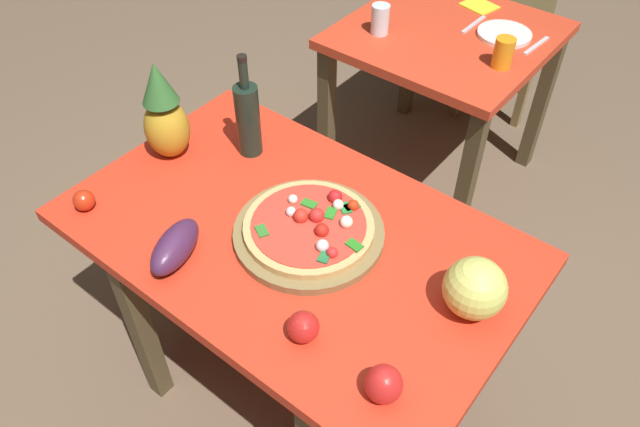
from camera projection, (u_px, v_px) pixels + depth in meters
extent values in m
plane|color=brown|center=(299.00, 373.00, 2.25)|extent=(10.00, 10.00, 0.00)
cube|color=#4F4229|center=(142.00, 330.00, 1.95)|extent=(0.06, 0.06, 0.71)
cube|color=#4F4229|center=(285.00, 210.00, 2.34)|extent=(0.06, 0.06, 0.71)
cube|color=#4F4229|center=(445.00, 301.00, 2.04)|extent=(0.06, 0.06, 0.71)
cube|color=red|center=(293.00, 237.00, 1.73)|extent=(1.29, 0.80, 0.04)
cube|color=#4F4229|center=(327.00, 118.00, 2.77)|extent=(0.06, 0.06, 0.71)
cube|color=#4F4229|center=(466.00, 183.00, 2.45)|extent=(0.06, 0.06, 0.71)
cube|color=#4F4229|center=(411.00, 54.00, 3.16)|extent=(0.06, 0.06, 0.71)
cube|color=#4F4229|center=(541.00, 103.00, 2.85)|extent=(0.06, 0.06, 0.71)
cube|color=red|center=(447.00, 35.00, 2.54)|extent=(0.81, 0.83, 0.04)
cube|color=olive|center=(528.00, 61.00, 3.40)|extent=(0.04, 0.04, 0.41)
cube|color=olive|center=(468.00, 52.00, 3.47)|extent=(0.04, 0.04, 0.41)
cube|color=olive|center=(523.00, 93.00, 3.18)|extent=(0.04, 0.04, 0.41)
cube|color=olive|center=(460.00, 82.00, 3.25)|extent=(0.04, 0.04, 0.41)
cube|color=olive|center=(503.00, 33.00, 3.17)|extent=(0.52, 0.52, 0.04)
cube|color=olive|center=(509.00, 9.00, 2.89)|extent=(0.39, 0.18, 0.40)
cylinder|color=olive|center=(309.00, 233.00, 1.70)|extent=(0.42, 0.42, 0.02)
cylinder|color=tan|center=(309.00, 227.00, 1.68)|extent=(0.36, 0.36, 0.02)
cylinder|color=red|center=(309.00, 224.00, 1.67)|extent=(0.32, 0.32, 0.00)
sphere|color=red|center=(335.00, 197.00, 1.73)|extent=(0.04, 0.04, 0.04)
sphere|color=red|center=(322.00, 230.00, 1.64)|extent=(0.04, 0.04, 0.04)
sphere|color=red|center=(301.00, 216.00, 1.67)|extent=(0.04, 0.04, 0.04)
sphere|color=red|center=(353.00, 205.00, 1.71)|extent=(0.03, 0.03, 0.03)
sphere|color=red|center=(332.00, 253.00, 1.58)|extent=(0.03, 0.03, 0.03)
sphere|color=red|center=(317.00, 215.00, 1.67)|extent=(0.04, 0.04, 0.04)
cube|color=#247139|center=(325.00, 256.00, 1.58)|extent=(0.04, 0.05, 0.00)
cube|color=#347A2B|center=(262.00, 231.00, 1.64)|extent=(0.05, 0.05, 0.00)
cube|color=#2A8421|center=(354.00, 245.00, 1.61)|extent=(0.05, 0.03, 0.00)
cube|color=#238333|center=(345.00, 208.00, 1.71)|extent=(0.05, 0.05, 0.00)
cube|color=#287B36|center=(352.00, 206.00, 1.71)|extent=(0.04, 0.05, 0.00)
cube|color=#2C8025|center=(310.00, 204.00, 1.72)|extent=(0.05, 0.03, 0.00)
cube|color=#2A8524|center=(330.00, 213.00, 1.69)|extent=(0.04, 0.05, 0.00)
sphere|color=white|center=(293.00, 199.00, 1.72)|extent=(0.03, 0.03, 0.03)
sphere|color=white|center=(338.00, 205.00, 1.71)|extent=(0.03, 0.03, 0.03)
sphere|color=white|center=(346.00, 222.00, 1.66)|extent=(0.04, 0.04, 0.04)
sphere|color=white|center=(322.00, 246.00, 1.60)|extent=(0.03, 0.03, 0.03)
sphere|color=white|center=(291.00, 212.00, 1.69)|extent=(0.03, 0.03, 0.03)
cylinder|color=black|center=(248.00, 121.00, 1.89)|extent=(0.08, 0.08, 0.24)
cylinder|color=black|center=(243.00, 74.00, 1.77)|extent=(0.03, 0.03, 0.09)
cylinder|color=black|center=(242.00, 58.00, 1.74)|extent=(0.03, 0.03, 0.02)
ellipsoid|color=gold|center=(167.00, 128.00, 1.89)|extent=(0.14, 0.14, 0.20)
cone|color=#31682F|center=(157.00, 83.00, 1.78)|extent=(0.11, 0.11, 0.13)
sphere|color=#DBDE68|center=(475.00, 288.00, 1.47)|extent=(0.16, 0.16, 0.16)
ellipsoid|color=red|center=(384.00, 384.00, 1.33)|extent=(0.09, 0.09, 0.09)
ellipsoid|color=#472347|center=(175.00, 246.00, 1.62)|extent=(0.15, 0.22, 0.09)
sphere|color=red|center=(84.00, 200.00, 1.76)|extent=(0.06, 0.06, 0.06)
sphere|color=red|center=(303.00, 327.00, 1.44)|extent=(0.08, 0.08, 0.08)
cylinder|color=orange|center=(503.00, 53.00, 2.29)|extent=(0.08, 0.08, 0.12)
cylinder|color=silver|center=(380.00, 19.00, 2.48)|extent=(0.07, 0.07, 0.12)
cylinder|color=white|center=(504.00, 34.00, 2.50)|extent=(0.22, 0.22, 0.02)
cube|color=silver|center=(474.00, 25.00, 2.56)|extent=(0.02, 0.18, 0.01)
cube|color=silver|center=(536.00, 46.00, 2.44)|extent=(0.03, 0.18, 0.01)
cube|color=yellow|center=(479.00, 6.00, 2.68)|extent=(0.16, 0.15, 0.01)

